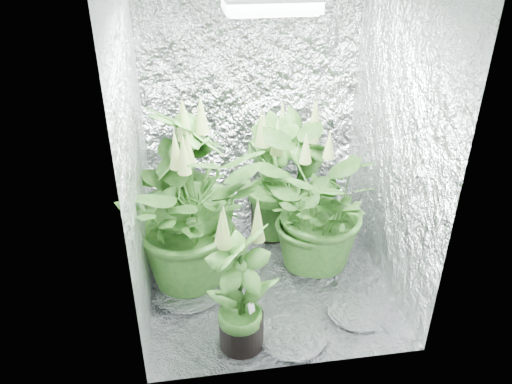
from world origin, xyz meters
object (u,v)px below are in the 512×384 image
object	(u,v)px
plant_a	(189,214)
plant_f	(241,289)
plant_d	(189,188)
plant_e	(316,209)
grow_lamp	(271,4)
circulation_fan	(335,220)
plant_b	(299,173)
plant_c	(271,182)

from	to	relation	value
plant_a	plant_f	bearing A→B (deg)	-68.26
plant_d	plant_e	distance (m)	0.88
grow_lamp	plant_a	world-z (taller)	grow_lamp
plant_d	plant_f	size ratio (longest dim) A/B	1.37
plant_a	circulation_fan	distance (m)	1.24
plant_e	plant_d	bearing A→B (deg)	163.37
grow_lamp	plant_d	size ratio (longest dim) A/B	0.40
plant_f	grow_lamp	bearing A→B (deg)	66.57
plant_b	plant_e	distance (m)	0.58
plant_b	plant_a	bearing A→B (deg)	-145.49
plant_d	circulation_fan	bearing A→B (deg)	6.25
plant_c	plant_f	world-z (taller)	plant_c
grow_lamp	plant_f	size ratio (longest dim) A/B	0.54
plant_c	plant_e	size ratio (longest dim) A/B	0.99
grow_lamp	plant_e	world-z (taller)	grow_lamp
plant_c	circulation_fan	size ratio (longest dim) A/B	2.98
grow_lamp	plant_a	xyz separation A→B (m)	(-0.51, 0.05, -1.28)
plant_b	plant_d	distance (m)	0.92
plant_b	plant_f	size ratio (longest dim) A/B	1.14
plant_f	plant_b	bearing A→B (deg)	63.59
plant_a	plant_d	world-z (taller)	plant_d
grow_lamp	circulation_fan	xyz separation A→B (m)	(0.61, 0.43, -1.68)
plant_c	plant_f	xyz separation A→B (m)	(-0.37, -1.13, -0.05)
plant_d	plant_b	bearing A→B (deg)	21.31
plant_a	plant_b	size ratio (longest dim) A/B	1.11
plant_a	plant_f	xyz separation A→B (m)	(0.25, -0.64, -0.13)
plant_a	plant_b	world-z (taller)	plant_a
plant_e	circulation_fan	size ratio (longest dim) A/B	3.01
plant_a	plant_e	world-z (taller)	plant_a
plant_d	plant_e	bearing A→B (deg)	-16.63
plant_d	grow_lamp	bearing A→B (deg)	-31.77
grow_lamp	plant_f	xyz separation A→B (m)	(-0.26, -0.59, -1.41)
plant_c	plant_f	size ratio (longest dim) A/B	1.12
plant_b	plant_f	bearing A→B (deg)	-116.41
plant_e	plant_b	bearing A→B (deg)	88.76
plant_e	plant_f	distance (m)	0.88
plant_b	circulation_fan	bearing A→B (deg)	-40.01
circulation_fan	grow_lamp	bearing A→B (deg)	-129.90
circulation_fan	plant_c	bearing A→B (deg)	-177.75
plant_a	plant_f	world-z (taller)	plant_a
grow_lamp	plant_d	distance (m)	1.37
plant_d	plant_c	bearing A→B (deg)	20.71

